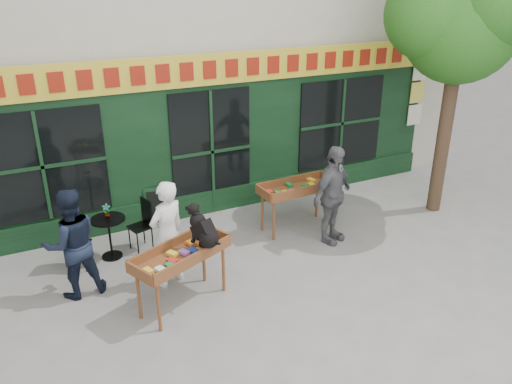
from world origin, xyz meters
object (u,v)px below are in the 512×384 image
book_cart_center (181,257)px  man_right (332,195)px  man_left (72,244)px  bistro_table (109,230)px  woman (168,234)px  book_cart_right (297,190)px  dog (203,225)px

book_cart_center → man_right: bearing=-11.0°
man_left → bistro_table: bearing=-133.0°
man_right → bistro_table: size_ratio=2.47×
woman → book_cart_right: 2.95m
dog → bistro_table: (-1.04, 1.97, -0.75)m
woman → man_left: size_ratio=1.01×
book_cart_right → man_right: size_ratio=0.81×
book_cart_center → man_left: size_ratio=0.91×
dog → man_right: size_ratio=0.32×
man_left → book_cart_center: bearing=138.7°
dog → bistro_table: 2.35m
book_cart_center → bistro_table: (-0.69, 1.92, -0.28)m
man_right → man_left: man_right is taller
dog → bistro_table: size_ratio=0.79×
woman → bistro_table: woman is taller
man_right → book_cart_center: bearing=170.0°
dog → woman: 0.88m
man_right → book_cart_right: bearing=89.7°
man_left → man_right: bearing=170.6°
woman → man_right: size_ratio=0.95×
dog → man_left: bearing=125.4°
man_right → man_left: (-4.53, 0.34, -0.05)m
book_cart_center → book_cart_right: same height
man_right → bistro_table: bearing=139.9°
woman → man_right: bearing=157.3°
man_right → bistro_table: man_right is taller
woman → bistro_table: size_ratio=2.35×
man_right → man_left: bearing=153.6°
woman → book_cart_center: bearing=66.9°
bistro_table → book_cart_center: bearing=-70.2°
woman → book_cart_right: (2.84, 0.78, -0.07)m
dog → man_left: (-1.74, 1.07, -0.40)m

